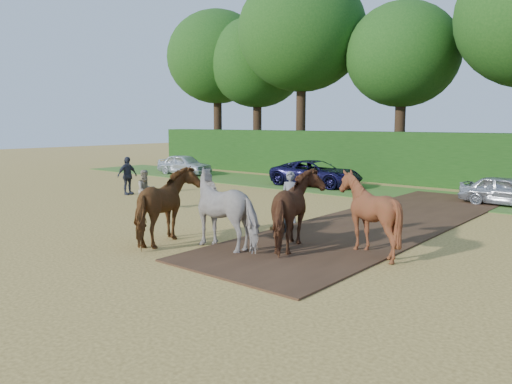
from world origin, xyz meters
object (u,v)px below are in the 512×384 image
(spectator_near, at_px, (146,190))
(parked_cars, at_px, (444,185))
(plough_team, at_px, (265,209))
(spectator_far, at_px, (127,176))

(spectator_near, distance_m, parked_cars, 13.46)
(spectator_near, xyz_separation_m, plough_team, (7.54, -1.62, 0.28))
(spectator_near, height_order, plough_team, plough_team)
(spectator_far, height_order, parked_cars, spectator_far)
(spectator_far, distance_m, plough_team, 12.52)
(spectator_far, relative_size, plough_team, 0.26)
(spectator_far, bearing_deg, spectator_near, -117.04)
(spectator_far, xyz_separation_m, parked_cars, (12.56, 8.44, -0.25))
(plough_team, relative_size, parked_cars, 0.20)
(spectator_near, relative_size, spectator_far, 0.88)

